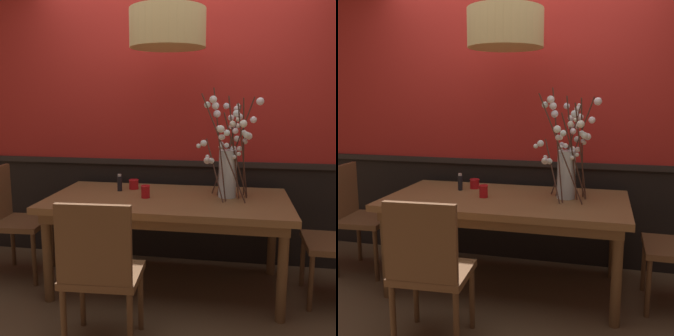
% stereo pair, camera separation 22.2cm
% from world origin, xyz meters
% --- Properties ---
extents(ground_plane, '(24.00, 24.00, 0.00)m').
position_xyz_m(ground_plane, '(0.00, 0.00, 0.00)').
color(ground_plane, brown).
extents(back_wall, '(5.08, 0.14, 2.70)m').
position_xyz_m(back_wall, '(0.00, 0.63, 1.34)').
color(back_wall, black).
rests_on(back_wall, ground).
extents(dining_table, '(1.85, 0.93, 0.74)m').
position_xyz_m(dining_table, '(0.00, 0.00, 0.66)').
color(dining_table, brown).
rests_on(dining_table, ground).
extents(chair_near_side_left, '(0.47, 0.41, 0.93)m').
position_xyz_m(chair_near_side_left, '(-0.26, -0.87, 0.52)').
color(chair_near_side_left, brown).
rests_on(chair_near_side_left, ground).
extents(chair_far_side_left, '(0.46, 0.40, 0.96)m').
position_xyz_m(chair_far_side_left, '(-0.31, 0.91, 0.53)').
color(chair_far_side_left, brown).
rests_on(chair_far_side_left, ground).
extents(chair_head_west_end, '(0.45, 0.45, 0.93)m').
position_xyz_m(chair_head_west_end, '(-1.33, -0.00, 0.53)').
color(chair_head_west_end, brown).
rests_on(chair_head_west_end, ground).
extents(vase_with_blossoms, '(0.48, 0.46, 0.84)m').
position_xyz_m(vase_with_blossoms, '(0.46, 0.08, 1.03)').
color(vase_with_blossoms, silver).
rests_on(vase_with_blossoms, dining_table).
extents(candle_holder_nearer_center, '(0.07, 0.07, 0.10)m').
position_xyz_m(candle_holder_nearer_center, '(-0.17, -0.04, 0.79)').
color(candle_holder_nearer_center, red).
rests_on(candle_holder_nearer_center, dining_table).
extents(candle_holder_nearer_edge, '(0.08, 0.08, 0.08)m').
position_xyz_m(candle_holder_nearer_edge, '(-0.34, 0.24, 0.78)').
color(candle_holder_nearer_edge, red).
rests_on(candle_holder_nearer_edge, dining_table).
extents(condiment_bottle, '(0.04, 0.04, 0.14)m').
position_xyz_m(condiment_bottle, '(-0.43, 0.15, 0.81)').
color(condiment_bottle, black).
rests_on(condiment_bottle, dining_table).
extents(pendant_lamp, '(0.55, 0.55, 0.85)m').
position_xyz_m(pendant_lamp, '(-0.00, -0.02, 1.99)').
color(pendant_lamp, tan).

